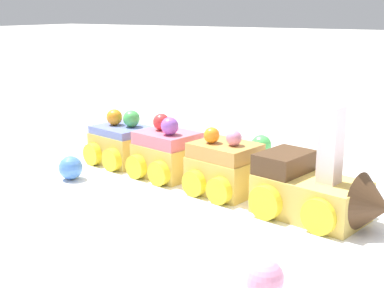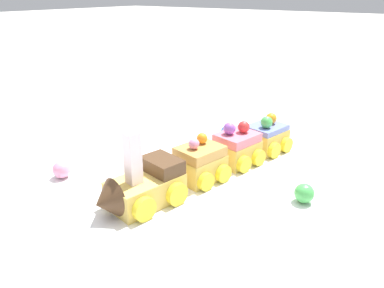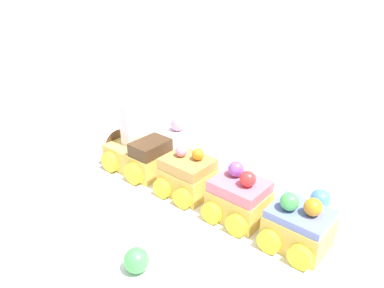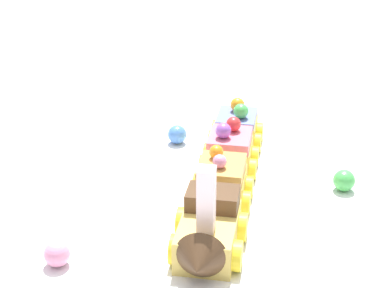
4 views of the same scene
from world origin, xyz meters
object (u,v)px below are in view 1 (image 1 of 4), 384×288
(cake_car_blueberry, at_px, (122,144))
(gumball_blue, at_px, (69,168))
(gumball_green, at_px, (261,145))
(gumball_pink, at_px, (264,278))
(cake_car_caramel, at_px, (225,168))
(cake_train_locomotive, at_px, (320,192))
(cake_car_strawberry, at_px, (167,153))

(cake_car_blueberry, distance_m, gumball_blue, 0.09)
(gumball_green, xyz_separation_m, gumball_pink, (0.15, -0.33, -0.00))
(gumball_green, height_order, gumball_pink, same)
(cake_car_caramel, distance_m, gumball_green, 0.16)
(cake_car_blueberry, bearing_deg, cake_car_caramel, -0.15)
(cake_train_locomotive, height_order, gumball_blue, cake_train_locomotive)
(cake_car_blueberry, relative_size, gumball_green, 3.06)
(cake_car_strawberry, height_order, gumball_green, cake_car_strawberry)
(cake_train_locomotive, xyz_separation_m, gumball_blue, (-0.28, -0.04, -0.01))
(cake_train_locomotive, height_order, cake_car_caramel, cake_train_locomotive)
(cake_car_strawberry, bearing_deg, cake_car_caramel, -0.00)
(cake_car_caramel, distance_m, gumball_pink, 0.22)
(gumball_blue, bearing_deg, cake_car_caramel, 18.32)
(cake_train_locomotive, bearing_deg, gumball_green, 138.95)
(gumball_blue, distance_m, gumball_pink, 0.32)
(cake_train_locomotive, bearing_deg, gumball_pink, -74.26)
(gumball_green, distance_m, gumball_pink, 0.37)
(cake_car_strawberry, relative_size, gumball_blue, 3.09)
(cake_car_blueberry, xyz_separation_m, gumball_pink, (0.29, -0.21, -0.01))
(cake_car_caramel, xyz_separation_m, cake_car_strawberry, (-0.08, 0.02, 0.00))
(cake_car_strawberry, relative_size, gumball_green, 3.06)
(cake_car_caramel, relative_size, cake_car_blueberry, 1.00)
(cake_car_blueberry, height_order, gumball_blue, cake_car_blueberry)
(cake_car_blueberry, bearing_deg, gumball_blue, -83.70)
(cake_train_locomotive, relative_size, gumball_blue, 4.88)
(cake_car_caramel, height_order, gumball_pink, cake_car_caramel)
(cake_car_caramel, relative_size, gumball_blue, 3.09)
(gumball_green, bearing_deg, cake_car_caramel, -79.62)
(gumball_green, bearing_deg, gumball_pink, -65.13)
(cake_car_strawberry, relative_size, cake_car_blueberry, 1.00)
(cake_car_strawberry, bearing_deg, gumball_green, 78.84)
(cake_car_strawberry, distance_m, cake_car_blueberry, 0.08)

